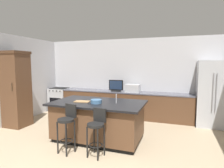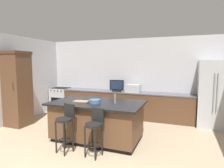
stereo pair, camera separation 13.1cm
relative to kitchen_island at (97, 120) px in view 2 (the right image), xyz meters
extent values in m
cube|color=#BCBCC1|center=(0.12, 2.52, 0.89)|extent=(6.75, 0.12, 2.73)
cube|color=#BCBCC1|center=(-3.05, 0.46, 0.89)|extent=(0.12, 4.51, 2.73)
cube|color=brown|center=(0.05, 2.14, -0.05)|extent=(4.52, 0.60, 0.86)
cube|color=#4C4C56|center=(0.05, 2.14, 0.40)|extent=(4.55, 0.62, 0.04)
cube|color=black|center=(0.00, 0.00, -0.43)|extent=(1.96, 1.05, 0.09)
cube|color=brown|center=(0.00, 0.00, 0.01)|extent=(2.04, 1.13, 0.80)
cube|color=black|center=(0.00, 0.00, 0.44)|extent=(2.20, 1.29, 0.04)
cube|color=#B7BABF|center=(2.76, 2.07, 0.49)|extent=(0.85, 0.73, 1.94)
cylinder|color=gray|center=(2.72, 1.68, 0.59)|extent=(0.02, 0.02, 1.07)
cylinder|color=gray|center=(2.80, 1.68, 0.59)|extent=(0.02, 0.02, 1.07)
cube|color=#B7BABF|center=(-2.59, 2.14, -0.03)|extent=(0.71, 0.60, 0.89)
cube|color=black|center=(-2.59, 1.83, -0.08)|extent=(0.50, 0.01, 0.32)
cube|color=black|center=(-2.59, 2.14, 0.42)|extent=(0.64, 0.50, 0.02)
cylinder|color=black|center=(-2.82, 1.82, 0.35)|extent=(0.04, 0.03, 0.04)
cylinder|color=black|center=(-2.66, 1.82, 0.35)|extent=(0.04, 0.03, 0.04)
cylinder|color=black|center=(-2.51, 1.82, 0.35)|extent=(0.04, 0.03, 0.04)
cylinder|color=black|center=(-2.35, 1.82, 0.35)|extent=(0.04, 0.03, 0.04)
cube|color=brown|center=(-2.68, 0.14, 0.63)|extent=(0.63, 0.60, 2.21)
cube|color=#492F1E|center=(-2.68, 0.14, 1.69)|extent=(0.67, 0.64, 0.08)
cylinder|color=#332819|center=(-2.49, -0.18, 0.74)|extent=(0.02, 0.02, 0.22)
cube|color=#B7BABF|center=(0.35, 2.14, 0.55)|extent=(0.48, 0.36, 0.26)
cube|color=black|center=(-0.24, 2.09, 0.44)|extent=(0.30, 0.16, 0.05)
cube|color=black|center=(-0.24, 2.09, 0.64)|extent=(0.50, 0.05, 0.35)
cube|color=#1E2D47|center=(-0.24, 2.06, 0.64)|extent=(0.44, 0.01, 0.30)
cylinder|color=#B2B2B7|center=(0.09, 2.24, 0.53)|extent=(0.02, 0.02, 0.24)
cylinder|color=#B2B2B7|center=(0.46, 0.00, 0.57)|extent=(0.02, 0.02, 0.22)
cylinder|color=black|center=(-0.34, -0.87, 0.23)|extent=(0.34, 0.34, 0.05)
cube|color=black|center=(-0.31, -0.72, 0.39)|extent=(0.29, 0.10, 0.28)
cylinder|color=black|center=(-0.49, -0.96, -0.14)|extent=(0.03, 0.03, 0.68)
cylinder|color=black|center=(-0.25, -1.02, -0.14)|extent=(0.03, 0.03, 0.68)
cylinder|color=black|center=(-0.44, -0.72, -0.14)|extent=(0.03, 0.03, 0.68)
cylinder|color=black|center=(-0.20, -0.78, -0.14)|extent=(0.03, 0.03, 0.68)
torus|color=black|center=(-0.34, -0.87, -0.22)|extent=(0.28, 0.28, 0.02)
cylinder|color=black|center=(0.30, -0.81, 0.18)|extent=(0.34, 0.34, 0.05)
cube|color=black|center=(0.32, -0.66, 0.34)|extent=(0.29, 0.08, 0.28)
cylinder|color=black|center=(0.16, -0.91, -0.16)|extent=(0.03, 0.03, 0.63)
cylinder|color=black|center=(0.40, -0.95, -0.16)|extent=(0.03, 0.03, 0.63)
cylinder|color=black|center=(0.20, -0.67, -0.16)|extent=(0.03, 0.03, 0.63)
cylinder|color=black|center=(0.44, -0.71, -0.16)|extent=(0.03, 0.03, 0.63)
torus|color=black|center=(0.30, -0.81, -0.24)|extent=(0.28, 0.28, 0.02)
cylinder|color=#3F668C|center=(0.01, -0.15, 0.50)|extent=(0.26, 0.26, 0.09)
cube|color=black|center=(-0.09, -0.21, 0.46)|extent=(0.11, 0.16, 0.01)
cube|color=black|center=(-0.15, 0.05, 0.47)|extent=(0.05, 0.17, 0.02)
cube|color=#A87F51|center=(-0.37, -0.11, 0.47)|extent=(0.39, 0.25, 0.02)
camera|label=1|loc=(1.81, -4.13, 1.38)|focal=30.43mm
camera|label=2|loc=(1.94, -4.08, 1.38)|focal=30.43mm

